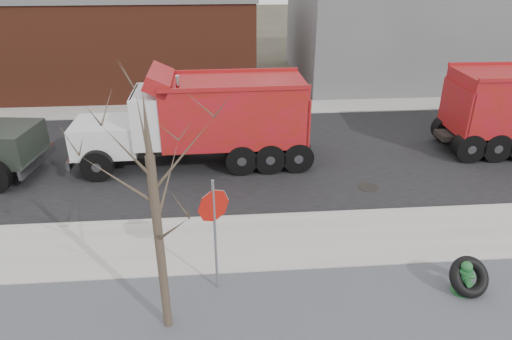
{
  "coord_description": "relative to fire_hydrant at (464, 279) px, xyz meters",
  "views": [
    {
      "loc": [
        -1.92,
        -10.12,
        7.32
      ],
      "look_at": [
        -0.93,
        2.02,
        1.4
      ],
      "focal_mm": 32.0,
      "sensor_mm": 36.0,
      "label": 1
    }
  ],
  "objects": [
    {
      "name": "ground",
      "position": [
        -3.59,
        2.12,
        -0.41
      ],
      "size": [
        120.0,
        120.0,
        0.0
      ],
      "primitive_type": "plane",
      "color": "#383328",
      "rests_on": "ground"
    },
    {
      "name": "sidewalk",
      "position": [
        -3.59,
        2.37,
        -0.38
      ],
      "size": [
        60.0,
        2.5,
        0.06
      ],
      "primitive_type": "cube",
      "color": "#9E9B93",
      "rests_on": "ground"
    },
    {
      "name": "curb",
      "position": [
        -3.59,
        3.67,
        -0.35
      ],
      "size": [
        60.0,
        0.15,
        0.11
      ],
      "primitive_type": "cube",
      "color": "#9E9B93",
      "rests_on": "ground"
    },
    {
      "name": "road",
      "position": [
        -3.59,
        8.42,
        -0.4
      ],
      "size": [
        60.0,
        9.4,
        0.02
      ],
      "primitive_type": "cube",
      "color": "black",
      "rests_on": "ground"
    },
    {
      "name": "far_sidewalk",
      "position": [
        -3.59,
        14.12,
        -0.38
      ],
      "size": [
        60.0,
        2.0,
        0.06
      ],
      "primitive_type": "cube",
      "color": "#9E9B93",
      "rests_on": "ground"
    },
    {
      "name": "building_grey",
      "position": [
        5.41,
        20.12,
        3.59
      ],
      "size": [
        12.0,
        10.0,
        8.0
      ],
      "color": "slate",
      "rests_on": "ground"
    },
    {
      "name": "building_brick",
      "position": [
        -13.59,
        19.12,
        2.25
      ],
      "size": [
        20.2,
        8.2,
        5.3
      ],
      "color": "maroon",
      "rests_on": "ground"
    },
    {
      "name": "bare_tree",
      "position": [
        -6.79,
        -0.48,
        2.89
      ],
      "size": [
        3.2,
        3.2,
        5.2
      ],
      "color": "#382D23",
      "rests_on": "ground"
    },
    {
      "name": "fire_hydrant",
      "position": [
        0.0,
        0.0,
        0.0
      ],
      "size": [
        0.5,
        0.49,
        0.89
      ],
      "rotation": [
        0.0,
        0.0,
        0.08
      ],
      "color": "#266536",
      "rests_on": "ground"
    },
    {
      "name": "truck_tire",
      "position": [
        0.13,
        0.04,
        0.02
      ],
      "size": [
        1.09,
        0.96,
        0.93
      ],
      "color": "black",
      "rests_on": "ground"
    },
    {
      "name": "stop_sign",
      "position": [
        -5.73,
        0.64,
        1.56
      ],
      "size": [
        0.68,
        0.44,
        2.9
      ],
      "rotation": [
        0.0,
        0.0,
        0.16
      ],
      "color": "gray",
      "rests_on": "ground"
    },
    {
      "name": "dump_truck_red_b",
      "position": [
        -6.15,
        7.75,
        1.43
      ],
      "size": [
        8.56,
        2.6,
        3.61
      ],
      "rotation": [
        0.0,
        0.0,
        3.16
      ],
      "color": "black",
      "rests_on": "ground"
    }
  ]
}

